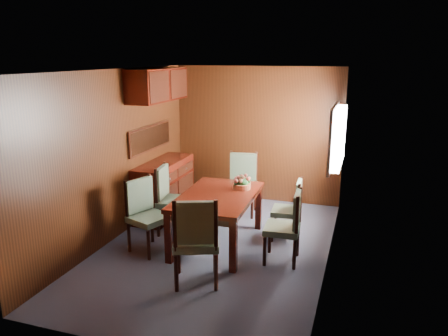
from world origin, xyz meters
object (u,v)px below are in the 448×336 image
(chair_right_near, at_px, (288,223))
(chair_left_near, at_px, (145,211))
(sideboard, at_px, (164,188))
(flower_centerpiece, at_px, (242,180))
(dining_table, at_px, (218,202))
(chair_head, at_px, (196,237))

(chair_right_near, bearing_deg, chair_left_near, 93.97)
(chair_right_near, bearing_deg, sideboard, 61.01)
(sideboard, relative_size, flower_centerpiece, 5.20)
(sideboard, relative_size, chair_right_near, 1.47)
(chair_right_near, height_order, flower_centerpiece, flower_centerpiece)
(dining_table, relative_size, flower_centerpiece, 5.88)
(sideboard, distance_m, dining_table, 1.52)
(dining_table, relative_size, chair_head, 1.47)
(sideboard, bearing_deg, dining_table, -35.19)
(dining_table, relative_size, chair_left_near, 1.58)
(dining_table, xyz_separation_m, chair_right_near, (1.02, -0.22, -0.10))
(chair_right_near, distance_m, flower_centerpiece, 1.02)
(chair_left_near, xyz_separation_m, flower_centerpiece, (1.11, 0.81, 0.31))
(chair_left_near, bearing_deg, sideboard, -143.88)
(chair_left_near, xyz_separation_m, chair_right_near, (1.89, 0.24, -0.03))
(chair_head, relative_size, flower_centerpiece, 4.01)
(sideboard, bearing_deg, chair_left_near, -74.59)
(sideboard, distance_m, chair_head, 2.44)
(dining_table, bearing_deg, flower_centerpiece, 54.65)
(chair_right_near, bearing_deg, chair_head, 133.14)
(chair_head, bearing_deg, flower_centerpiece, 65.17)
(chair_left_near, xyz_separation_m, chair_head, (1.00, -0.69, 0.04))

